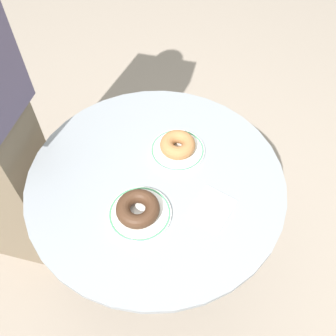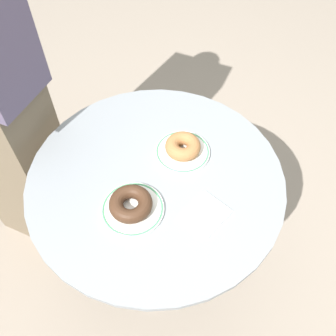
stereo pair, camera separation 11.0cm
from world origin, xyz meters
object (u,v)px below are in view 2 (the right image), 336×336
plate_left (133,209)px  plate_right (183,152)px  paper_napkin (206,213)px  donut_chocolate (131,204)px  cafe_table (157,210)px  donut_cinnamon (183,146)px

plate_left → plate_right: size_ratio=1.03×
plate_left → paper_napkin: size_ratio=1.61×
plate_left → donut_chocolate: size_ratio=1.45×
plate_right → donut_chocolate: (-0.25, -0.05, 0.03)m
cafe_table → donut_cinnamon: (0.13, 0.01, 0.23)m
cafe_table → donut_chocolate: size_ratio=6.38×
donut_chocolate → donut_cinnamon: donut_cinnamon is taller
plate_left → donut_cinnamon: (0.25, 0.05, 0.03)m
plate_right → donut_chocolate: donut_chocolate is taller
donut_cinnamon → paper_napkin: (-0.11, -0.21, -0.03)m
paper_napkin → plate_right: bearing=62.6°
cafe_table → plate_left: plate_left is taller
plate_right → donut_cinnamon: (0.00, 0.00, 0.03)m
cafe_table → plate_right: 0.24m
donut_chocolate → paper_napkin: bearing=-46.7°
plate_right → paper_napkin: 0.23m
plate_left → paper_napkin: (0.15, -0.15, -0.00)m
donut_chocolate → donut_cinnamon: 0.26m
cafe_table → donut_cinnamon: donut_cinnamon is taller
paper_napkin → donut_cinnamon: bearing=62.6°
plate_right → donut_chocolate: bearing=-168.9°
cafe_table → paper_napkin: size_ratio=7.10×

